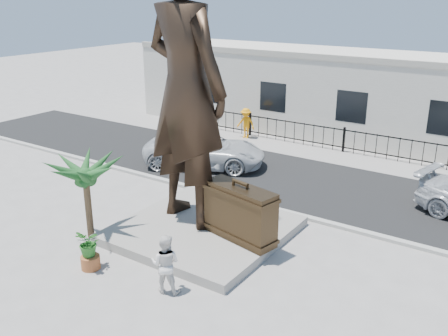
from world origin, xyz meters
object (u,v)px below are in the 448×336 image
(suitcase, at_px, (240,213))
(statue, at_px, (186,90))
(tourist, at_px, (165,264))
(car_white, at_px, (205,150))

(suitcase, bearing_deg, statue, -176.23)
(tourist, bearing_deg, car_white, -81.47)
(statue, distance_m, suitcase, 4.25)
(car_white, bearing_deg, statue, -172.69)
(suitcase, xyz_separation_m, tourist, (-0.31, -3.23, -0.34))
(suitcase, distance_m, tourist, 3.26)
(tourist, height_order, car_white, tourist)
(statue, bearing_deg, tourist, 129.46)
(suitcase, xyz_separation_m, car_white, (-5.51, 5.71, -0.40))
(car_white, bearing_deg, tourist, -173.58)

